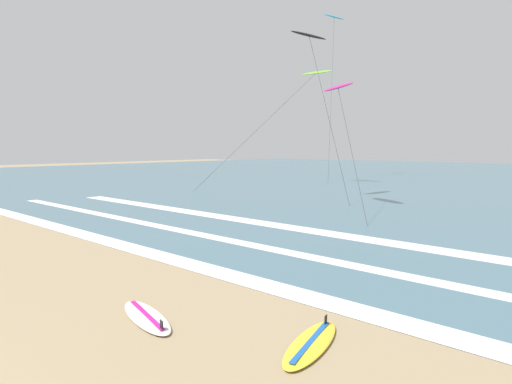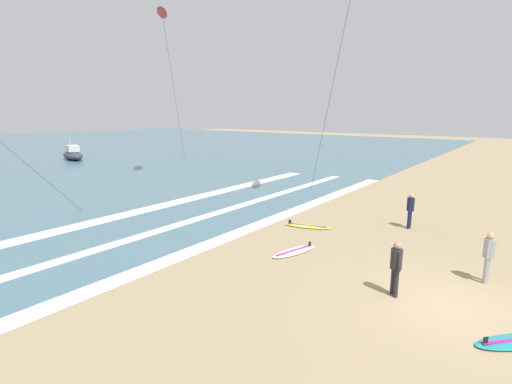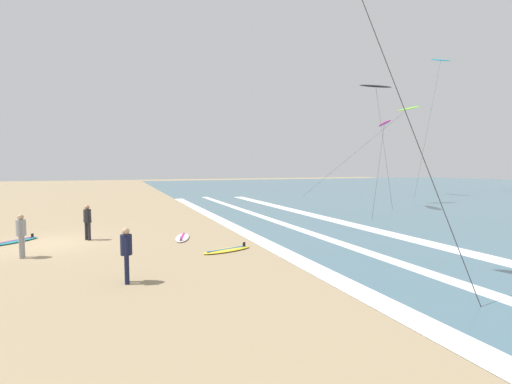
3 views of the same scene
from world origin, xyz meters
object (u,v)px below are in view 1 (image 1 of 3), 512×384
(surfboard_left_pile, at_px, (147,317))
(kite_magenta_high_right, at_px, (338,88))
(kite_black_high_left, at_px, (309,36))
(kite_lime_far_right, at_px, (316,73))
(kite_cyan_low_near, at_px, (334,18))
(surfboard_foreground_flat, at_px, (311,343))

(surfboard_left_pile, bearing_deg, kite_magenta_high_right, 109.58)
(kite_black_high_left, relative_size, kite_lime_far_right, 0.84)
(kite_cyan_low_near, distance_m, kite_black_high_left, 23.29)
(surfboard_foreground_flat, relative_size, kite_lime_far_right, 0.17)
(surfboard_foreground_flat, height_order, kite_black_high_left, kite_black_high_left)
(kite_cyan_low_near, distance_m, kite_magenta_high_right, 27.71)
(surfboard_foreground_flat, bearing_deg, surfboard_left_pile, -158.78)
(kite_cyan_low_near, distance_m, kite_lime_far_right, 13.12)
(kite_black_high_left, bearing_deg, surfboard_left_pile, -63.56)
(surfboard_foreground_flat, bearing_deg, kite_cyan_low_near, 121.54)
(kite_black_high_left, relative_size, kite_magenta_high_right, 1.53)
(surfboard_left_pile, distance_m, kite_cyan_low_near, 46.67)
(surfboard_foreground_flat, distance_m, kite_magenta_high_right, 19.42)
(kite_magenta_high_right, bearing_deg, surfboard_foreground_flat, -59.87)
(surfboard_left_pile, height_order, kite_lime_far_right, kite_lime_far_right)
(kite_magenta_high_right, distance_m, kite_lime_far_right, 15.39)
(surfboard_left_pile, relative_size, kite_cyan_low_near, 0.12)
(kite_cyan_low_near, bearing_deg, kite_black_high_left, -62.11)
(surfboard_foreground_flat, relative_size, surfboard_left_pile, 1.00)
(surfboard_left_pile, bearing_deg, kite_black_high_left, 116.44)
(kite_lime_far_right, bearing_deg, surfboard_foreground_flat, -55.92)
(surfboard_foreground_flat, bearing_deg, kite_magenta_high_right, 120.13)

